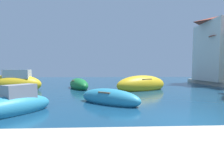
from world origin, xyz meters
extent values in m
plane|color=navy|center=(0.00, 0.00, 0.00)|extent=(80.00, 80.00, 0.00)
ellipsoid|color=gold|center=(-12.01, 11.56, 0.54)|extent=(5.42, 2.80, 1.96)
cube|color=beige|center=(-11.60, 11.61, 1.55)|extent=(2.42, 1.78, 0.85)
ellipsoid|color=teal|center=(-3.01, 4.04, 0.31)|extent=(4.03, 3.72, 1.15)
cube|color=brown|center=(-3.01, 4.04, 0.70)|extent=(1.30, 1.32, 0.08)
ellipsoid|color=gold|center=(0.35, 10.93, 0.51)|extent=(5.86, 4.38, 1.84)
cube|color=brown|center=(0.35, 10.93, 1.10)|extent=(1.74, 1.96, 0.08)
ellipsoid|color=teal|center=(-7.43, 1.72, 0.30)|extent=(3.17, 3.84, 1.09)
cube|color=gray|center=(-7.25, 1.97, 0.97)|extent=(1.38, 1.56, 0.69)
ellipsoid|color=#197233|center=(-5.91, 12.82, 0.38)|extent=(3.17, 5.12, 1.38)
cube|color=brown|center=(-5.91, 12.82, 0.83)|extent=(1.49, 1.35, 0.08)
camera|label=1|loc=(-3.39, -6.86, 2.04)|focal=30.03mm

